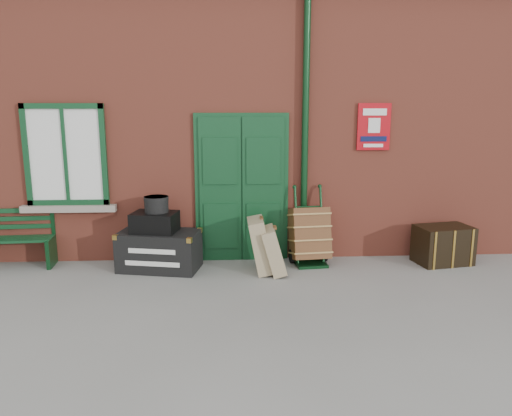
{
  "coord_description": "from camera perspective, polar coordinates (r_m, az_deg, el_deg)",
  "views": [
    {
      "loc": [
        -0.48,
        -6.03,
        2.41
      ],
      "look_at": [
        -0.13,
        0.6,
        1.0
      ],
      "focal_mm": 35.0,
      "sensor_mm": 36.0,
      "label": 1
    }
  ],
  "objects": [
    {
      "name": "ground",
      "position": [
        6.51,
        1.42,
        -9.73
      ],
      "size": [
        80.0,
        80.0,
        0.0
      ],
      "primitive_type": "plane",
      "color": "gray",
      "rests_on": "ground"
    },
    {
      "name": "station_building",
      "position": [
        9.54,
        -0.17,
        10.48
      ],
      "size": [
        10.3,
        4.3,
        4.36
      ],
      "color": "#AC4B37",
      "rests_on": "ground"
    },
    {
      "name": "bench",
      "position": [
        8.32,
        -26.87,
        -3.0
      ],
      "size": [
        1.45,
        0.54,
        0.88
      ],
      "rotation": [
        0.0,
        0.0,
        0.07
      ],
      "color": "#103B1E",
      "rests_on": "ground"
    },
    {
      "name": "houdini_trunk",
      "position": [
        7.46,
        -10.98,
        -4.79
      ],
      "size": [
        1.24,
        0.84,
        0.57
      ],
      "primitive_type": "cube",
      "rotation": [
        0.0,
        0.0,
        -0.2
      ],
      "color": "black",
      "rests_on": "ground"
    },
    {
      "name": "strongbox",
      "position": [
        7.36,
        -11.49,
        -1.59
      ],
      "size": [
        0.71,
        0.57,
        0.29
      ],
      "primitive_type": "cube",
      "rotation": [
        0.0,
        0.0,
        -0.2
      ],
      "color": "black",
      "rests_on": "houdini_trunk"
    },
    {
      "name": "hatbox",
      "position": [
        7.33,
        -11.31,
        0.42
      ],
      "size": [
        0.4,
        0.4,
        0.23
      ],
      "primitive_type": "cylinder",
      "rotation": [
        0.0,
        0.0,
        -0.2
      ],
      "color": "black",
      "rests_on": "strongbox"
    },
    {
      "name": "suitcase_back",
      "position": [
        7.19,
        0.47,
        -4.26
      ],
      "size": [
        0.36,
        0.55,
        0.8
      ],
      "primitive_type": "cube",
      "rotation": [
        0.0,
        -0.19,
        -0.0
      ],
      "color": "tan",
      "rests_on": "ground"
    },
    {
      "name": "suitcase_front",
      "position": [
        7.12,
        1.97,
        -4.88
      ],
      "size": [
        0.37,
        0.49,
        0.69
      ],
      "primitive_type": "cube",
      "rotation": [
        0.0,
        -0.28,
        -0.0
      ],
      "color": "tan",
      "rests_on": "ground"
    },
    {
      "name": "porter_trolley",
      "position": [
        7.6,
        6.12,
        -3.04
      ],
      "size": [
        0.62,
        0.66,
        1.16
      ],
      "rotation": [
        0.0,
        0.0,
        0.1
      ],
      "color": "black",
      "rests_on": "ground"
    },
    {
      "name": "dark_trunk",
      "position": [
        8.12,
        20.59,
        -3.95
      ],
      "size": [
        0.88,
        0.66,
        0.58
      ],
      "primitive_type": "cube",
      "rotation": [
        0.0,
        0.0,
        0.18
      ],
      "color": "black",
      "rests_on": "ground"
    }
  ]
}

